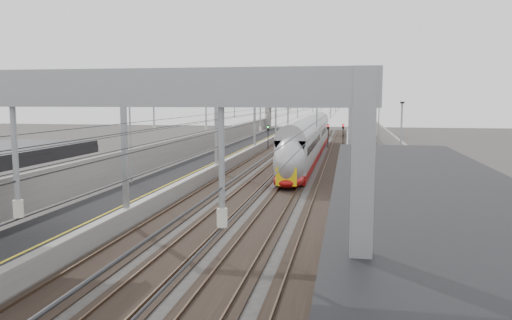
% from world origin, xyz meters
% --- Properties ---
extents(platform_left, '(4.00, 120.00, 1.00)m').
position_xyz_m(platform_left, '(-8.00, 45.00, 0.50)').
color(platform_left, black).
rests_on(platform_left, ground).
extents(platform_right, '(4.00, 120.00, 1.00)m').
position_xyz_m(platform_right, '(8.00, 45.00, 0.50)').
color(platform_right, black).
rests_on(platform_right, ground).
extents(tracks, '(11.40, 140.00, 0.20)m').
position_xyz_m(tracks, '(0.00, 45.00, 0.05)').
color(tracks, black).
rests_on(tracks, ground).
extents(overhead_line, '(13.00, 140.00, 6.60)m').
position_xyz_m(overhead_line, '(0.00, 51.62, 6.14)').
color(overhead_line, gray).
rests_on(overhead_line, platform_left).
extents(canopy_right, '(4.40, 30.00, 4.24)m').
position_xyz_m(canopy_right, '(8.03, 2.99, 5.09)').
color(canopy_right, black).
rests_on(canopy_right, platform_right).
extents(overbridge, '(22.00, 2.20, 6.90)m').
position_xyz_m(overbridge, '(0.00, 100.00, 5.31)').
color(overbridge, slate).
rests_on(overbridge, ground).
extents(wall_left, '(0.30, 120.00, 3.20)m').
position_xyz_m(wall_left, '(-11.20, 45.00, 1.60)').
color(wall_left, slate).
rests_on(wall_left, ground).
extents(wall_right, '(0.30, 120.00, 3.20)m').
position_xyz_m(wall_right, '(11.20, 45.00, 1.60)').
color(wall_right, slate).
rests_on(wall_right, ground).
extents(train, '(2.60, 47.43, 4.12)m').
position_xyz_m(train, '(1.50, 55.69, 2.03)').
color(train, '#A00E0E').
rests_on(train, ground).
extents(signal_green, '(0.32, 0.32, 3.48)m').
position_xyz_m(signal_green, '(-5.20, 66.64, 2.42)').
color(signal_green, black).
rests_on(signal_green, ground).
extents(signal_red_near, '(0.32, 0.32, 3.48)m').
position_xyz_m(signal_red_near, '(3.20, 71.41, 2.42)').
color(signal_red_near, black).
rests_on(signal_red_near, ground).
extents(signal_red_far, '(0.32, 0.32, 3.48)m').
position_xyz_m(signal_red_far, '(5.40, 73.22, 2.42)').
color(signal_red_far, black).
rests_on(signal_red_far, ground).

